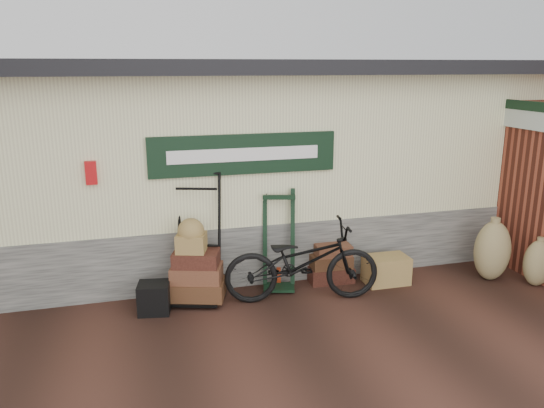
% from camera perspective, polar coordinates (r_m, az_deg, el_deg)
% --- Properties ---
extents(ground, '(80.00, 80.00, 0.00)m').
position_cam_1_polar(ground, '(7.04, 1.39, -11.65)').
color(ground, black).
rests_on(ground, ground).
extents(station_building, '(14.40, 4.10, 3.20)m').
position_cam_1_polar(station_building, '(9.09, -3.61, 5.10)').
color(station_building, '#4C4C47').
rests_on(station_building, ground).
extents(brick_outbuilding, '(1.71, 4.51, 2.62)m').
position_cam_1_polar(brick_outbuilding, '(9.92, 26.17, 2.59)').
color(brick_outbuilding, maroon).
rests_on(brick_outbuilding, ground).
extents(porter_trolley, '(1.04, 0.90, 1.76)m').
position_cam_1_polar(porter_trolley, '(7.25, -7.94, -3.47)').
color(porter_trolley, black).
rests_on(porter_trolley, ground).
extents(green_barrow, '(0.61, 0.56, 1.43)m').
position_cam_1_polar(green_barrow, '(7.57, 0.74, -3.87)').
color(green_barrow, black).
rests_on(green_barrow, ground).
extents(suitcase_stack, '(0.67, 0.44, 0.58)m').
position_cam_1_polar(suitcase_stack, '(7.96, 6.31, -6.27)').
color(suitcase_stack, '#331610').
rests_on(suitcase_stack, ground).
extents(wicker_hamper, '(0.64, 0.42, 0.41)m').
position_cam_1_polar(wicker_hamper, '(8.05, 12.18, -6.92)').
color(wicker_hamper, olive).
rests_on(wicker_hamper, ground).
extents(black_trunk, '(0.46, 0.41, 0.40)m').
position_cam_1_polar(black_trunk, '(7.15, -12.56, -9.83)').
color(black_trunk, black).
rests_on(black_trunk, ground).
extents(bicycle, '(1.05, 2.20, 1.22)m').
position_cam_1_polar(bicycle, '(7.19, 3.25, -5.79)').
color(bicycle, black).
rests_on(bicycle, ground).
extents(burlap_sack_left, '(0.64, 0.56, 0.91)m').
position_cam_1_polar(burlap_sack_left, '(8.56, 22.61, -4.66)').
color(burlap_sack_left, olive).
rests_on(burlap_sack_left, ground).
extents(burlap_sack_right, '(0.44, 0.37, 0.69)m').
position_cam_1_polar(burlap_sack_right, '(8.64, 26.69, -5.70)').
color(burlap_sack_right, olive).
rests_on(burlap_sack_right, ground).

